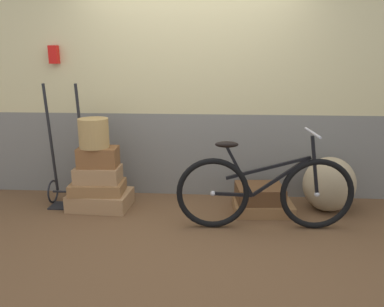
{
  "coord_description": "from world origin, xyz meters",
  "views": [
    {
      "loc": [
        0.31,
        -3.53,
        1.59
      ],
      "look_at": [
        0.04,
        0.17,
        0.66
      ],
      "focal_mm": 34.8,
      "sensor_mm": 36.0,
      "label": 1
    }
  ],
  "objects": [
    {
      "name": "suitcase_1",
      "position": [
        -1.0,
        0.25,
        0.24
      ],
      "size": [
        0.59,
        0.41,
        0.12
      ],
      "primitive_type": "cube",
      "rotation": [
        0.0,
        0.0,
        0.06
      ],
      "color": "olive",
      "rests_on": "suitcase_0"
    },
    {
      "name": "suitcase_0",
      "position": [
        -0.98,
        0.27,
        0.09
      ],
      "size": [
        0.67,
        0.49,
        0.18
      ],
      "primitive_type": "cube",
      "rotation": [
        0.0,
        0.0,
        -0.05
      ],
      "color": "#9E754C",
      "rests_on": "ground"
    },
    {
      "name": "wicker_basket",
      "position": [
        -1.01,
        0.27,
        0.84
      ],
      "size": [
        0.32,
        0.32,
        0.31
      ],
      "primitive_type": "cylinder",
      "color": "#A8844C",
      "rests_on": "suitcase_3"
    },
    {
      "name": "station_building",
      "position": [
        0.01,
        0.85,
        1.5
      ],
      "size": [
        7.17,
        0.74,
        2.98
      ],
      "color": "slate",
      "rests_on": "ground"
    },
    {
      "name": "suitcase_4",
      "position": [
        0.8,
        0.28,
        0.06
      ],
      "size": [
        0.64,
        0.5,
        0.12
      ],
      "primitive_type": "cube",
      "rotation": [
        0.0,
        0.0,
        0.05
      ],
      "color": "olive",
      "rests_on": "ground"
    },
    {
      "name": "bicycle",
      "position": [
        0.76,
        -0.13,
        0.37
      ],
      "size": [
        1.7,
        0.46,
        0.96
      ],
      "color": "black",
      "rests_on": "ground"
    },
    {
      "name": "suitcase_2",
      "position": [
        -0.99,
        0.26,
        0.39
      ],
      "size": [
        0.48,
        0.31,
        0.17
      ],
      "primitive_type": "cube",
      "rotation": [
        0.0,
        0.0,
        0.02
      ],
      "color": "#9E754C",
      "rests_on": "suitcase_1"
    },
    {
      "name": "suitcase_5",
      "position": [
        0.76,
        0.28,
        0.21
      ],
      "size": [
        0.52,
        0.44,
        0.17
      ],
      "primitive_type": "cube",
      "rotation": [
        0.0,
        0.0,
        0.09
      ],
      "color": "brown",
      "rests_on": "suitcase_4"
    },
    {
      "name": "burlap_sack",
      "position": [
        1.51,
        0.36,
        0.3
      ],
      "size": [
        0.55,
        0.47,
        0.6
      ],
      "primitive_type": "ellipsoid",
      "color": "#9E8966",
      "rests_on": "ground"
    },
    {
      "name": "luggage_trolley",
      "position": [
        -1.36,
        0.35,
        0.33
      ],
      "size": [
        0.43,
        0.35,
        1.36
      ],
      "color": "black",
      "rests_on": "ground"
    },
    {
      "name": "suitcase_3",
      "position": [
        -0.98,
        0.28,
        0.58
      ],
      "size": [
        0.43,
        0.29,
        0.21
      ],
      "primitive_type": "cube",
      "rotation": [
        0.0,
        0.0,
        0.05
      ],
      "color": "brown",
      "rests_on": "suitcase_2"
    },
    {
      "name": "ground",
      "position": [
        0.0,
        0.0,
        -0.03
      ],
      "size": [
        9.17,
        5.2,
        0.06
      ],
      "primitive_type": "cube",
      "color": "brown"
    }
  ]
}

